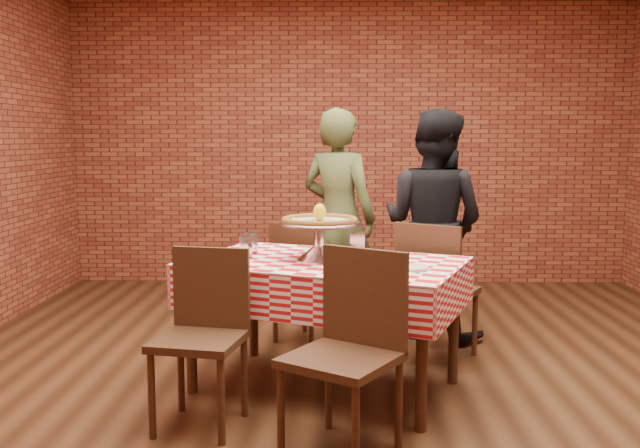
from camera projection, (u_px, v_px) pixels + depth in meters
The scene contains 19 objects.
ground at pixel (360, 388), 4.05m from camera, with size 6.00×6.00×0.00m, color black.
back_wall at pixel (350, 138), 6.84m from camera, with size 5.50×5.50×0.00m, color maroon.
table at pixel (325, 325), 4.01m from camera, with size 1.51×0.90×0.75m, color #432714.
tablecloth at pixel (325, 282), 3.98m from camera, with size 1.54×0.94×0.26m, color red, non-canonical shape.
pizza_stand at pixel (320, 241), 3.99m from camera, with size 0.48×0.48×0.21m, color silver, non-canonical shape.
pizza at pixel (320, 222), 3.97m from camera, with size 0.44×0.44×0.03m, color #C9BB90.
lemon at pixel (320, 212), 3.97m from camera, with size 0.08×0.08×0.10m, color yellow.
water_glass_left at pixel (246, 247), 4.06m from camera, with size 0.08×0.08×0.13m, color white.
water_glass_right at pixel (251, 243), 4.21m from camera, with size 0.08×0.08×0.13m, color white.
side_plate at pixel (412, 268), 3.71m from camera, with size 0.18×0.18×0.01m, color white.
sweetener_packet_a at pixel (420, 273), 3.58m from camera, with size 0.05×0.04×0.01m, color white.
sweetener_packet_b at pixel (420, 274), 3.56m from camera, with size 0.05×0.04×0.01m, color white.
condiment_caddy at pixel (358, 243), 4.20m from camera, with size 0.09×0.07×0.13m, color silver.
chair_near_left at pixel (199, 341), 3.45m from camera, with size 0.41×0.41×0.89m, color #432714, non-canonical shape.
chair_near_right at pixel (341, 356), 3.15m from camera, with size 0.45×0.45×0.94m, color #432714, non-canonical shape.
chair_far_left at pixel (308, 282), 4.92m from camera, with size 0.39×0.39×0.87m, color #432714, non-canonical shape.
chair_far_right at pixel (439, 291), 4.53m from camera, with size 0.44×0.44×0.92m, color #432714, non-canonical shape.
diner_olive at pixel (339, 218), 5.35m from camera, with size 0.61×0.40×1.68m, color #434C27.
diner_black at pixel (433, 224), 5.03m from camera, with size 0.81×0.63×1.66m, color black.
Camera 1 is at (-0.16, -3.90, 1.46)m, focal length 38.78 mm.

